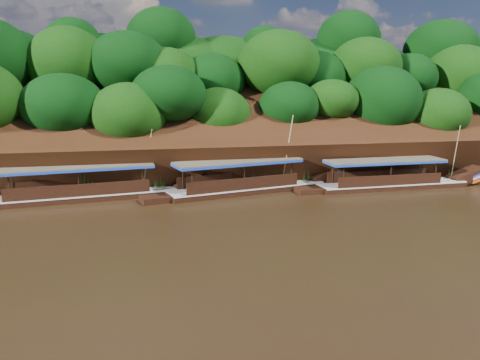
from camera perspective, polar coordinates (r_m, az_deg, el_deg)
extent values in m
plane|color=black|center=(29.79, 2.93, -5.08)|extent=(160.00, 160.00, 0.00)
cube|color=#321B0B|center=(44.49, -2.31, 5.03)|extent=(120.00, 16.12, 13.64)
cube|color=#321B0B|center=(54.76, -4.04, 2.52)|extent=(120.00, 24.00, 12.00)
ellipsoid|color=#0B440E|center=(42.90, -10.04, 4.63)|extent=(18.00, 8.00, 6.40)
ellipsoid|color=#0B440E|center=(51.13, -3.71, 12.25)|extent=(24.00, 11.00, 8.40)
ellipsoid|color=#0B440E|center=(52.74, 24.75, 4.89)|extent=(18.00, 8.00, 6.00)
cube|color=black|center=(41.31, 18.03, -0.95)|extent=(12.86, 2.60, 0.90)
cube|color=silver|center=(41.23, 18.07, -0.37)|extent=(12.86, 2.67, 0.10)
cube|color=black|center=(45.36, 25.85, 0.43)|extent=(3.07, 1.74, 1.75)
cube|color=#1B42B3|center=(45.82, 26.66, 0.84)|extent=(1.62, 1.76, 0.65)
cube|color=red|center=(45.87, 26.62, 0.42)|extent=(1.62, 1.76, 0.65)
cube|color=brown|center=(40.47, 17.28, 2.32)|extent=(10.09, 2.85, 0.12)
cube|color=#1B42B3|center=(40.49, 17.27, 2.15)|extent=(10.09, 2.85, 0.18)
cylinder|color=tan|center=(43.57, 24.79, 3.10)|extent=(0.84, 1.68, 4.67)
cube|color=black|center=(37.76, 0.93, -1.51)|extent=(13.26, 5.30, 0.98)
cube|color=silver|center=(37.65, 0.94, -0.82)|extent=(13.28, 5.37, 0.11)
cube|color=black|center=(41.28, 10.14, 0.51)|extent=(3.42, 2.45, 1.84)
cube|color=#1B42B3|center=(41.69, 11.08, 1.04)|extent=(1.99, 2.18, 0.67)
cube|color=red|center=(41.76, 11.06, 0.54)|extent=(1.99, 2.18, 0.67)
cube|color=brown|center=(36.91, -0.19, 2.34)|extent=(10.58, 5.00, 0.13)
cube|color=#1B42B3|center=(36.93, -0.19, 2.14)|extent=(10.58, 5.00, 0.20)
cylinder|color=tan|center=(38.12, 5.81, 3.66)|extent=(0.79, 0.50, 5.65)
cube|color=black|center=(37.28, -17.61, -2.23)|extent=(14.24, 4.24, 0.96)
cube|color=silver|center=(37.18, -17.65, -1.54)|extent=(14.25, 4.31, 0.11)
cube|color=black|center=(38.17, -5.76, -0.28)|extent=(3.51, 2.19, 1.89)
cube|color=#1B42B3|center=(38.32, -4.50, 0.28)|extent=(1.96, 2.04, 0.70)
cube|color=red|center=(38.40, -4.49, -0.25)|extent=(1.96, 2.04, 0.70)
cube|color=brown|center=(36.77, -19.21, 1.57)|extent=(11.27, 4.17, 0.13)
cube|color=#1B42B3|center=(36.79, -19.20, 1.38)|extent=(11.27, 4.17, 0.19)
cylinder|color=tan|center=(36.89, -11.25, 2.57)|extent=(1.02, 1.62, 4.57)
cube|color=black|center=(40.77, -26.64, -0.75)|extent=(3.24, 2.62, 1.69)
cube|color=#1B42B3|center=(40.81, -25.66, -0.21)|extent=(2.01, 2.17, 0.61)
cube|color=red|center=(40.88, -25.62, -0.69)|extent=(2.01, 2.17, 0.61)
cone|color=#1F6F1B|center=(37.76, -18.59, -0.42)|extent=(1.50, 1.50, 2.18)
cone|color=#1F6F1B|center=(37.69, -9.58, -0.63)|extent=(1.50, 1.50, 1.36)
cone|color=#1F6F1B|center=(38.82, 2.09, 0.12)|extent=(1.50, 1.50, 1.69)
cone|color=#1F6F1B|center=(40.31, 8.14, 0.50)|extent=(1.50, 1.50, 1.78)
cone|color=#1F6F1B|center=(42.79, 16.73, 0.70)|extent=(1.50, 1.50, 1.70)
cone|color=#1F6F1B|center=(47.16, 24.31, 1.25)|extent=(1.50, 1.50, 1.89)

